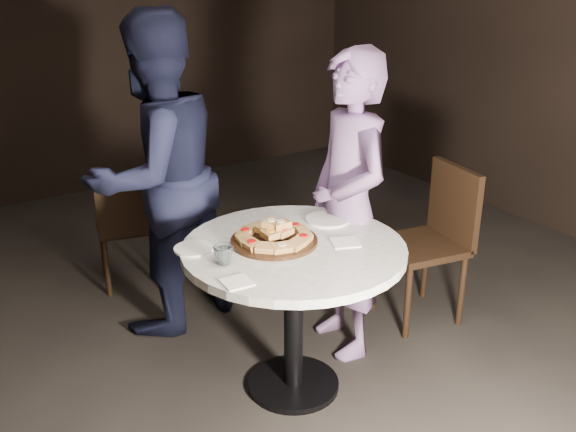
{
  "coord_description": "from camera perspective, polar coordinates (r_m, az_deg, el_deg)",
  "views": [
    {
      "loc": [
        -1.41,
        -2.35,
        2.01
      ],
      "look_at": [
        0.1,
        -0.03,
        0.92
      ],
      "focal_mm": 40.0,
      "sensor_mm": 36.0,
      "label": 1
    }
  ],
  "objects": [
    {
      "name": "plate_left",
      "position": [
        2.97,
        -8.39,
        -2.87
      ],
      "size": [
        0.24,
        0.24,
        0.01
      ],
      "primitive_type": "cylinder",
      "rotation": [
        0.0,
        0.0,
        -0.4
      ],
      "color": "white",
      "rests_on": "table"
    },
    {
      "name": "water_glass",
      "position": [
        2.8,
        -5.76,
        -3.47
      ],
      "size": [
        0.11,
        0.11,
        0.08
      ],
      "primitive_type": "imported",
      "rotation": [
        0.0,
        0.0,
        0.31
      ],
      "color": "silver",
      "rests_on": "table"
    },
    {
      "name": "chair_right",
      "position": [
        3.86,
        12.92,
        -1.44
      ],
      "size": [
        0.52,
        0.51,
        0.93
      ],
      "rotation": [
        0.0,
        0.0,
        -1.75
      ],
      "color": "black",
      "rests_on": "ground"
    },
    {
      "name": "diner_teal",
      "position": [
        3.36,
        5.37,
        0.77
      ],
      "size": [
        0.49,
        0.66,
        1.65
      ],
      "primitive_type": "imported",
      "rotation": [
        0.0,
        0.0,
        -1.75
      ],
      "color": "slate",
      "rests_on": "ground"
    },
    {
      "name": "napkin_near",
      "position": [
        2.65,
        -4.57,
        -5.88
      ],
      "size": [
        0.13,
        0.13,
        0.01
      ],
      "primitive_type": "cube",
      "rotation": [
        0.0,
        0.0,
        -0.08
      ],
      "color": "white",
      "rests_on": "table"
    },
    {
      "name": "diner_navy",
      "position": [
        3.63,
        -11.57,
        3.4
      ],
      "size": [
        1.03,
        0.9,
        1.81
      ],
      "primitive_type": "imported",
      "rotation": [
        0.0,
        0.0,
        3.42
      ],
      "color": "#141832",
      "rests_on": "ground"
    },
    {
      "name": "plate_right",
      "position": [
        3.27,
        3.53,
        -0.31
      ],
      "size": [
        0.23,
        0.23,
        0.01
      ],
      "primitive_type": "cylinder",
      "rotation": [
        0.0,
        0.0,
        -0.03
      ],
      "color": "white",
      "rests_on": "table"
    },
    {
      "name": "floor",
      "position": [
        3.4,
        -1.71,
        -14.73
      ],
      "size": [
        7.0,
        7.0,
        0.0
      ],
      "primitive_type": "plane",
      "color": "black",
      "rests_on": "ground"
    },
    {
      "name": "napkin_far",
      "position": [
        3.02,
        5.09,
        -2.35
      ],
      "size": [
        0.16,
        0.16,
        0.01
      ],
      "primitive_type": "cube",
      "rotation": [
        0.0,
        0.0,
        -0.4
      ],
      "color": "white",
      "rests_on": "table"
    },
    {
      "name": "chair_far",
      "position": [
        4.23,
        -14.05,
        -0.38
      ],
      "size": [
        0.47,
        0.48,
        0.82
      ],
      "rotation": [
        0.0,
        0.0,
        2.9
      ],
      "color": "black",
      "rests_on": "ground"
    },
    {
      "name": "table",
      "position": [
        3.05,
        0.51,
        -5.13
      ],
      "size": [
        1.34,
        1.34,
        0.79
      ],
      "rotation": [
        0.0,
        0.0,
        -0.34
      ],
      "color": "black",
      "rests_on": "ground"
    },
    {
      "name": "serving_board",
      "position": [
        3.01,
        -1.24,
        -2.22
      ],
      "size": [
        0.42,
        0.42,
        0.02
      ],
      "primitive_type": "cylinder",
      "rotation": [
        0.0,
        0.0,
        0.03
      ],
      "color": "black",
      "rests_on": "table"
    },
    {
      "name": "focaccia_pile",
      "position": [
        3.0,
        -1.21,
        -1.52
      ],
      "size": [
        0.36,
        0.37,
        0.1
      ],
      "rotation": [
        0.0,
        0.0,
        0.21
      ],
      "color": "#AE7C43",
      "rests_on": "serving_board"
    }
  ]
}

